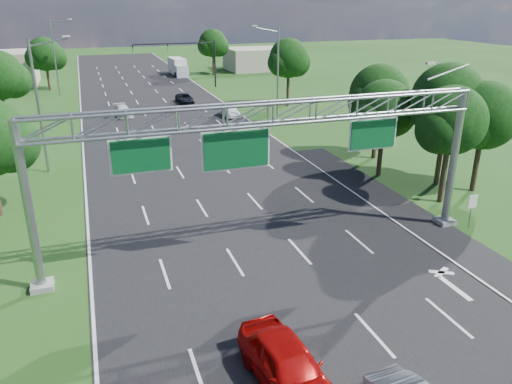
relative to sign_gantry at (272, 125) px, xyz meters
name	(u,v)px	position (x,y,z in m)	size (l,w,h in m)	color
ground	(193,158)	(-0.33, 18.00, -6.89)	(220.00, 220.00, 0.00)	#1D4314
road	(193,158)	(-0.33, 18.00, -6.89)	(18.00, 180.00, 0.02)	black
road_flare	(406,214)	(9.87, 2.00, -6.89)	(3.00, 30.00, 0.02)	black
sign_gantry	(272,125)	(0.00, 0.00, 0.00)	(23.50, 1.00, 9.56)	gray
regulatory_sign	(472,205)	(12.07, -1.02, -5.38)	(0.60, 0.08, 2.10)	gray
traffic_signal	(192,53)	(7.15, 53.00, -1.72)	(12.21, 0.24, 7.00)	black
streetlight_l_near	(40,100)	(-11.63, 18.00, -1.31)	(2.97, 0.22, 10.16)	gray
streetlight_l_far	(56,54)	(-11.63, 53.00, -1.31)	(2.97, 0.22, 10.16)	gray
streetlight_r_mid	(276,70)	(10.97, 28.00, -1.31)	(2.97, 0.22, 10.16)	gray
tree_cluster_right	(427,109)	(14.47, 7.19, -1.58)	(9.91, 14.60, 8.68)	#2D2116
tree_verge_lc	(46,56)	(-13.25, 58.04, -1.92)	(5.76, 4.80, 7.62)	#2D2116
tree_verge_rd	(289,60)	(15.75, 36.04, -1.26)	(5.76, 4.80, 8.28)	#2D2116
tree_verge_re	(213,45)	(13.75, 66.04, -1.70)	(5.76, 4.80, 7.84)	#2D2116
building_right	(259,59)	(23.67, 70.00, -4.89)	(12.00, 9.00, 4.00)	#B0A793
red_coupe	(288,366)	(-2.90, -9.48, -6.03)	(2.03, 5.06, 1.72)	#AA0907
car_queue_a	(123,111)	(-4.57, 36.47, -6.28)	(1.71, 4.20, 1.22)	white
car_queue_b	(185,98)	(3.77, 42.17, -6.33)	(1.88, 4.07, 1.13)	black
car_queue_d	(229,111)	(6.99, 32.47, -6.25)	(1.35, 3.88, 1.28)	silver
box_truck	(178,67)	(7.67, 67.71, -5.51)	(2.52, 7.69, 2.87)	silver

